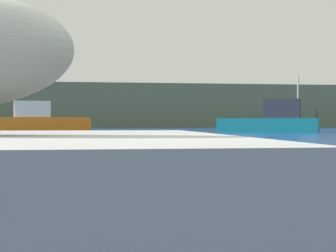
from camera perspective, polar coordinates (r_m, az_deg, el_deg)
hillside_backdrop at (r=76.09m, az=-8.40°, el=2.14°), size 140.00×16.88×5.97m
fishing_boat_teal at (r=40.40m, az=11.49°, el=0.59°), size 7.80×5.70×4.29m
fishing_boat_orange at (r=39.72m, az=-13.99°, el=0.56°), size 7.12×2.62×5.57m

